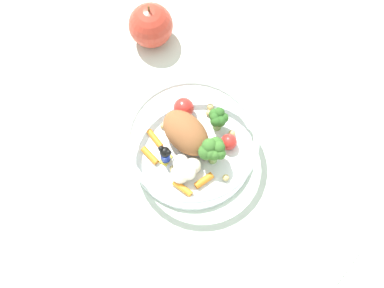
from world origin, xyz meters
The scene contains 4 objects.
ground_plane centered at (0.00, 0.00, 0.00)m, with size 2.40×2.40×0.00m, color silver.
food_container centered at (-0.02, -0.01, 0.03)m, with size 0.20×0.20×0.07m.
loose_apple centered at (0.19, -0.10, 0.04)m, with size 0.08×0.08×0.09m.
folded_napkin centered at (-0.26, -0.02, 0.00)m, with size 0.10×0.14×0.01m, color white.
Camera 1 is at (-0.25, 0.19, 0.75)m, focal length 47.79 mm.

